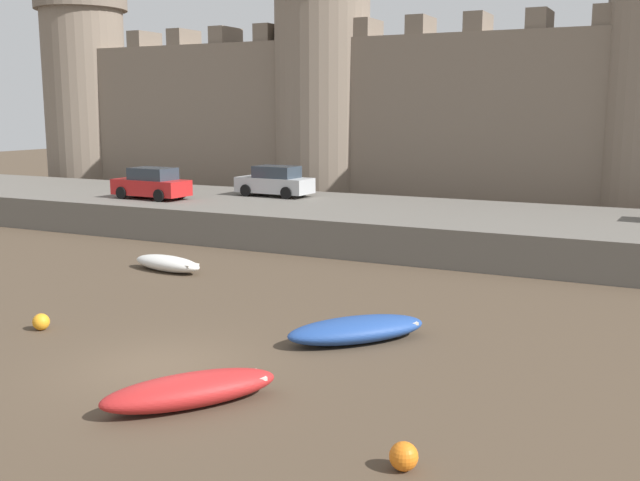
{
  "coord_description": "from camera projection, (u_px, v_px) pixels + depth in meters",
  "views": [
    {
      "loc": [
        11.28,
        -13.94,
        6.22
      ],
      "look_at": [
        1.93,
        4.95,
        2.5
      ],
      "focal_mm": 42.0,
      "sensor_mm": 36.0,
      "label": 1
    }
  ],
  "objects": [
    {
      "name": "ground_plane",
      "position": [
        160.0,
        366.0,
        18.31
      ],
      "size": [
        160.0,
        160.0,
        0.0
      ],
      "primitive_type": "plane",
      "color": "#4C3D2D"
    },
    {
      "name": "quay_road",
      "position": [
        415.0,
        227.0,
        34.83
      ],
      "size": [
        70.63,
        10.0,
        1.59
      ],
      "primitive_type": "cube",
      "color": "#666059",
      "rests_on": "ground"
    },
    {
      "name": "castle",
      "position": [
        475.0,
        106.0,
        42.71
      ],
      "size": [
        65.24,
        6.61,
        17.27
      ],
      "color": "#7A6B5B",
      "rests_on": "ground"
    },
    {
      "name": "rowboat_near_channel_right",
      "position": [
        191.0,
        389.0,
        15.83
      ],
      "size": [
        3.23,
        3.77,
        0.69
      ],
      "color": "red",
      "rests_on": "ground"
    },
    {
      "name": "rowboat_foreground_centre",
      "position": [
        357.0,
        329.0,
        20.22
      ],
      "size": [
        3.71,
        3.93,
        0.66
      ],
      "color": "#234793",
      "rests_on": "ground"
    },
    {
      "name": "rowboat_near_channel_left",
      "position": [
        167.0,
        263.0,
        28.99
      ],
      "size": [
        3.42,
        1.54,
        0.6
      ],
      "color": "silver",
      "rests_on": "ground"
    },
    {
      "name": "mooring_buoy_off_centre",
      "position": [
        404.0,
        456.0,
        13.01
      ],
      "size": [
        0.51,
        0.51,
        0.51
      ],
      "primitive_type": "sphere",
      "color": "orange",
      "rests_on": "ground"
    },
    {
      "name": "mooring_buoy_near_shore",
      "position": [
        41.0,
        322.0,
        21.28
      ],
      "size": [
        0.48,
        0.48,
        0.48
      ],
      "primitive_type": "sphere",
      "color": "orange",
      "rests_on": "ground"
    },
    {
      "name": "car_quay_west",
      "position": [
        275.0,
        182.0,
        39.96
      ],
      "size": [
        4.18,
        2.04,
        1.62
      ],
      "color": "#B2B5B7",
      "rests_on": "quay_road"
    },
    {
      "name": "car_quay_centre_west",
      "position": [
        152.0,
        184.0,
        38.81
      ],
      "size": [
        4.18,
        2.04,
        1.62
      ],
      "color": "red",
      "rests_on": "quay_road"
    }
  ]
}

